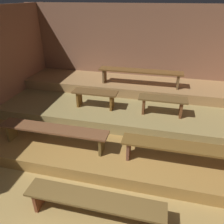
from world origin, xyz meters
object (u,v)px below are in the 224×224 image
bench_floor_center (94,202)px  bench_lower_right (185,150)px  bench_lower_left (54,131)px  bench_upper_center (140,73)px  bench_middle_left (95,96)px  bench_middle_right (163,102)px

bench_floor_center → bench_lower_right: bearing=43.3°
bench_lower_left → bench_upper_center: size_ratio=0.98×
bench_lower_left → bench_middle_left: bearing=71.8°
bench_lower_right → bench_upper_center: 2.66m
bench_floor_center → bench_upper_center: (0.18, 3.56, 0.76)m
bench_lower_left → bench_lower_right: (2.43, 0.00, 0.00)m
bench_lower_left → bench_floor_center: bearing=-45.0°
bench_floor_center → bench_middle_left: size_ratio=1.90×
bench_upper_center → bench_lower_right: bearing=-65.8°
bench_middle_left → bench_middle_right: 1.56m
bench_middle_right → bench_lower_right: bearing=-71.8°
bench_middle_right → bench_middle_left: bearing=180.0°
bench_middle_left → bench_lower_right: bearing=-33.6°
bench_floor_center → bench_lower_right: 1.73m
bench_middle_left → bench_floor_center: bearing=-73.4°
bench_floor_center → bench_upper_center: size_ratio=0.91×
bench_floor_center → bench_lower_right: bench_lower_right is taller
bench_lower_right → bench_upper_center: bearing=114.2°
bench_floor_center → bench_lower_right: (1.25, 1.18, 0.25)m
bench_lower_left → bench_middle_left: bench_middle_left is taller
bench_middle_left → bench_upper_center: bench_upper_center is taller
bench_middle_right → bench_upper_center: size_ratio=0.48×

